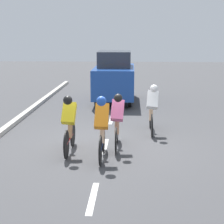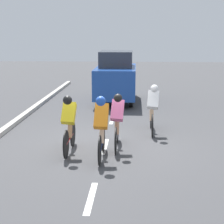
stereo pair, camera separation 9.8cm
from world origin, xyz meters
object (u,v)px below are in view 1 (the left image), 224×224
cyclist_pink (117,120)px  support_car (115,77)px  cyclist_white (152,107)px  cyclist_yellow (69,123)px  cyclist_orange (102,126)px

cyclist_pink → support_car: 6.88m
cyclist_white → cyclist_yellow: size_ratio=1.00×
cyclist_orange → support_car: 7.75m
cyclist_orange → cyclist_pink: (-0.33, -0.88, -0.05)m
cyclist_white → support_car: support_car is taller
cyclist_white → cyclist_pink: (0.99, 1.63, -0.02)m
cyclist_white → cyclist_yellow: bearing=43.8°
cyclist_white → support_car: 5.42m
cyclist_yellow → support_car: 7.36m
cyclist_yellow → cyclist_orange: bearing=152.9°
cyclist_white → cyclist_pink: 1.91m
cyclist_white → support_car: bearing=-75.3°
support_car → cyclist_yellow: bearing=83.7°
cyclist_orange → cyclist_white: (-1.32, -2.51, -0.03)m
cyclist_pink → support_car: (0.38, -6.87, 0.32)m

